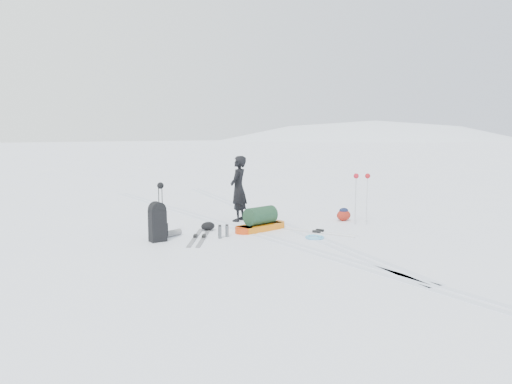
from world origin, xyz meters
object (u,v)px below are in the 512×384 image
ski_poles_black (160,192)px  pulk_sled (260,221)px  expedition_rucksack (159,223)px  skier (238,189)px

ski_poles_black → pulk_sled: bearing=-36.5°
pulk_sled → expedition_rucksack: 2.52m
expedition_rucksack → ski_poles_black: 0.80m
expedition_rucksack → ski_poles_black: ski_poles_black is taller
expedition_rucksack → skier: bearing=21.4°
skier → ski_poles_black: skier is taller
pulk_sled → expedition_rucksack: bearing=165.1°
pulk_sled → expedition_rucksack: expedition_rucksack is taller
skier → pulk_sled: (-0.14, -1.36, -0.65)m
skier → ski_poles_black: bearing=-23.5°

